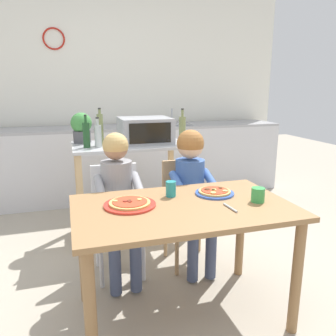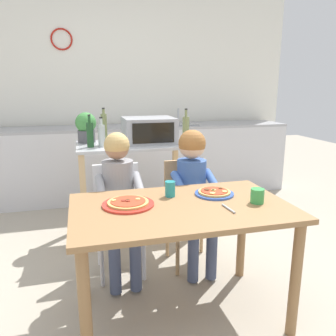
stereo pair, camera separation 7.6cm
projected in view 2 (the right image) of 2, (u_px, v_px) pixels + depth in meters
ground_plane at (146, 238)px, 3.15m from camera, size 11.22×11.22×0.00m
back_wall_tiled at (119, 89)px, 4.47m from camera, size 4.71×0.14×2.70m
kitchen_counter at (125, 161)px, 4.30m from camera, size 4.24×0.60×1.10m
kitchen_island_cart at (134, 175)px, 3.13m from camera, size 1.02×0.59×0.88m
toaster_oven at (149, 130)px, 3.08m from camera, size 0.46×0.41×0.23m
bottle_tall_green_wine at (90, 134)px, 2.85m from camera, size 0.06×0.06×0.28m
bottle_clear_vinegar at (102, 135)px, 2.87m from camera, size 0.06×0.06×0.26m
bottle_dark_olive_oil at (186, 130)px, 3.00m from camera, size 0.06×0.06×0.32m
bottle_slim_sauce at (104, 129)px, 2.97m from camera, size 0.05×0.05×0.33m
potted_herb_plant at (86, 127)px, 3.09m from camera, size 0.19×0.19×0.28m
dining_table at (181, 223)px, 1.95m from camera, size 1.25×0.76×0.72m
dining_chair_left at (118, 211)px, 2.51m from camera, size 0.36×0.36×0.81m
dining_chair_right at (189, 204)px, 2.65m from camera, size 0.36×0.36×0.81m
child_in_grey_shirt at (119, 191)px, 2.35m from camera, size 0.32×0.42×1.06m
child_in_blue_striped_shirt at (194, 182)px, 2.49m from camera, size 0.32×0.42×1.06m
pizza_plate_red_rimmed at (128, 203)px, 1.92m from camera, size 0.30×0.30×0.03m
pizza_plate_blue_rimmed at (214, 193)px, 2.11m from camera, size 0.24×0.24×0.03m
drinking_cup_green at (257, 196)px, 1.96m from camera, size 0.08×0.08×0.09m
drinking_cup_teal at (170, 189)px, 2.07m from camera, size 0.06×0.06×0.10m
serving_spoon at (228, 208)px, 1.86m from camera, size 0.02×0.14×0.01m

